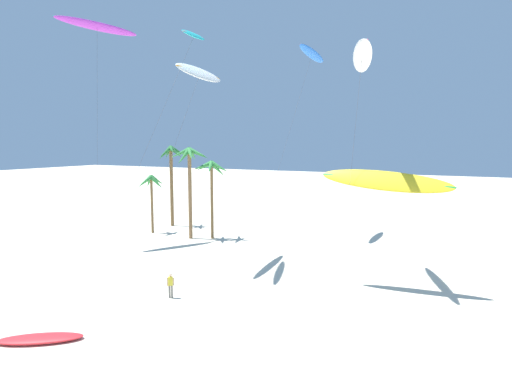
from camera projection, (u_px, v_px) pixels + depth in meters
The scene contains 12 objects.
palm_tree_0 at pixel (171, 162), 52.34m from camera, with size 3.56×3.93×10.06m.
palm_tree_1 at pixel (151, 185), 48.39m from camera, with size 3.14×3.71×6.77m.
palm_tree_2 at pixel (190, 164), 45.24m from camera, with size 4.39×3.91×9.93m.
palm_tree_3 at pixel (211, 173), 45.34m from camera, with size 4.19×4.08×8.50m.
flying_kite_0 at pixel (97, 26), 41.48m from camera, with size 6.54×8.44×22.57m.
flying_kite_1 at pixel (200, 73), 35.05m from camera, with size 3.50×10.37×16.83m.
flying_kite_2 at pixel (312, 54), 45.81m from camera, with size 3.24×11.95×20.76m.
flying_kite_6 at pixel (194, 35), 33.35m from camera, with size 4.61×12.41×19.71m.
flying_kite_8 at pixel (362, 57), 30.53m from camera, with size 3.77×8.49×17.36m.
flying_kite_9 at pixel (386, 181), 29.17m from camera, with size 8.95×6.56×8.79m.
grounded_kite_0 at pixel (40, 338), 22.10m from camera, with size 4.30×3.52×0.32m.
person_near_left at pixel (171, 284), 28.26m from camera, with size 0.44×0.33×1.70m.
Camera 1 is at (10.67, 2.06, 10.30)m, focal length 29.70 mm.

